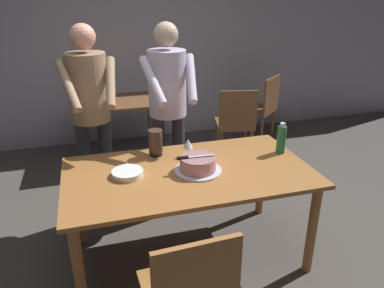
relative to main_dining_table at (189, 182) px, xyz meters
The scene contains 14 objects.
ground_plane 0.65m from the main_dining_table, ahead, with size 14.00×14.00×0.00m, color #4C4742.
back_wall 2.80m from the main_dining_table, 90.00° to the left, with size 10.00×0.12×2.70m, color #ADA8B2.
main_dining_table is the anchor object (origin of this frame).
cake_on_platter 0.16m from the main_dining_table, 22.55° to the right, with size 0.34×0.34×0.11m.
cake_knife 0.21m from the main_dining_table, 116.60° to the right, with size 0.27×0.04×0.02m.
plate_stack 0.45m from the main_dining_table, behind, with size 0.22×0.22×0.04m.
wine_glass_near 0.32m from the main_dining_table, 75.37° to the left, with size 0.08×0.08×0.14m.
water_bottle 0.82m from the main_dining_table, ahead, with size 0.07×0.07×0.25m.
hurricane_lamp 0.42m from the main_dining_table, 117.79° to the left, with size 0.11×0.11×0.21m.
person_cutting_cake 0.81m from the main_dining_table, 88.96° to the left, with size 0.47×0.55×1.72m.
person_standing_beside 1.05m from the main_dining_table, 131.00° to the left, with size 0.47×0.56×1.72m.
background_table 2.03m from the main_dining_table, 98.77° to the left, with size 1.00×0.70×0.74m.
background_chair_0 2.64m from the main_dining_table, 52.10° to the left, with size 0.62×0.62×0.90m.
background_chair_1 1.91m from the main_dining_table, 57.00° to the left, with size 0.52×0.52×0.90m.
Camera 1 is at (-0.64, -2.27, 1.95)m, focal length 34.35 mm.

